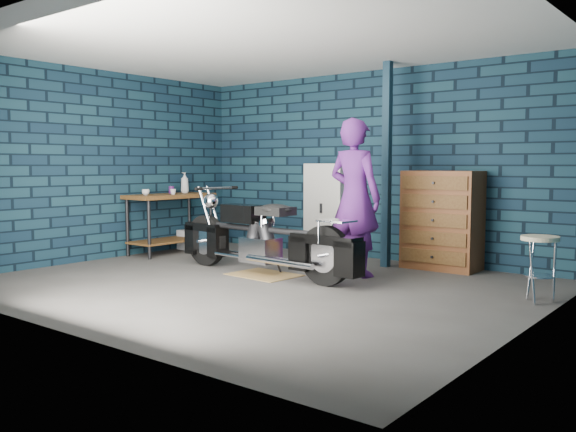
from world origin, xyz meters
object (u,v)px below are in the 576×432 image
object	(u,v)px
workbench	(171,224)
locker	(330,210)
motorcycle	(264,232)
person	(355,198)
storage_bin	(196,240)
shop_stool	(539,269)
tool_chest	(442,220)

from	to	relation	value
workbench	locker	bearing A→B (deg)	29.24
motorcycle	person	xyz separation A→B (m)	(0.89, 0.66, 0.42)
storage_bin	person	bearing A→B (deg)	-7.10
motorcycle	shop_stool	bearing A→B (deg)	14.13
person	tool_chest	distance (m)	1.31
motorcycle	tool_chest	bearing A→B (deg)	53.27
storage_bin	shop_stool	size ratio (longest dim) A/B	0.76
motorcycle	tool_chest	xyz separation A→B (m)	(1.53, 1.76, 0.10)
motorcycle	tool_chest	size ratio (longest dim) A/B	1.90
motorcycle	locker	distance (m)	1.78
workbench	person	distance (m)	3.29
person	workbench	bearing A→B (deg)	4.57
workbench	person	world-z (taller)	person
workbench	shop_stool	world-z (taller)	workbench
locker	tool_chest	world-z (taller)	locker
workbench	motorcycle	xyz separation A→B (m)	(2.36, -0.56, 0.08)
motorcycle	storage_bin	size ratio (longest dim) A/B	4.84
person	tool_chest	bearing A→B (deg)	-117.42
storage_bin	tool_chest	distance (m)	3.96
workbench	storage_bin	bearing A→B (deg)	87.71
locker	shop_stool	distance (m)	3.55
person	shop_stool	bearing A→B (deg)	179.70
person	locker	world-z (taller)	person
locker	tool_chest	distance (m)	1.75
motorcycle	shop_stool	xyz separation A→B (m)	(3.10, 0.54, -0.21)
storage_bin	tool_chest	bearing A→B (deg)	10.23
shop_stool	motorcycle	bearing A→B (deg)	-170.15
shop_stool	storage_bin	bearing A→B (deg)	174.50
workbench	storage_bin	distance (m)	0.58
workbench	tool_chest	xyz separation A→B (m)	(3.89, 1.20, 0.18)
locker	shop_stool	world-z (taller)	locker
workbench	shop_stool	distance (m)	5.46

